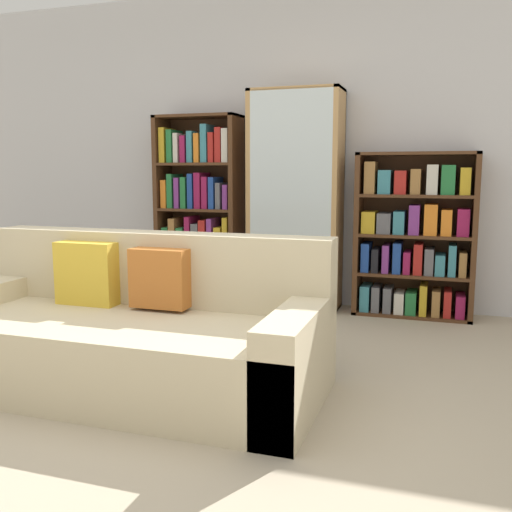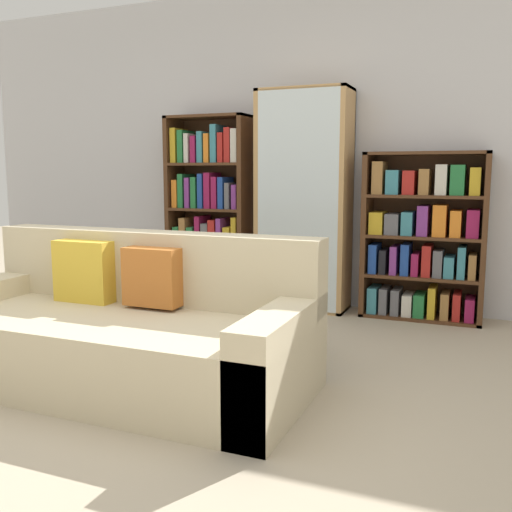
{
  "view_description": "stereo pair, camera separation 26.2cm",
  "coord_description": "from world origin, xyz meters",
  "px_view_note": "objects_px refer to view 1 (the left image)",
  "views": [
    {
      "loc": [
        1.35,
        -2.11,
        1.15
      ],
      "look_at": [
        0.16,
        1.48,
        0.59
      ],
      "focal_mm": 40.0,
      "sensor_mm": 36.0,
      "label": 1
    },
    {
      "loc": [
        1.59,
        -2.02,
        1.15
      ],
      "look_at": [
        0.16,
        1.48,
        0.59
      ],
      "focal_mm": 40.0,
      "sensor_mm": 36.0,
      "label": 2
    }
  ],
  "objects_px": {
    "display_cabinet": "(296,200)",
    "bookshelf_right": "(414,238)",
    "wine_bottle": "(303,331)",
    "bookshelf_left": "(200,211)",
    "couch": "(131,336)"
  },
  "relations": [
    {
      "from": "display_cabinet",
      "to": "bookshelf_right",
      "type": "height_order",
      "value": "display_cabinet"
    },
    {
      "from": "display_cabinet",
      "to": "bookshelf_right",
      "type": "relative_size",
      "value": 1.4
    },
    {
      "from": "bookshelf_left",
      "to": "wine_bottle",
      "type": "height_order",
      "value": "bookshelf_left"
    },
    {
      "from": "couch",
      "to": "bookshelf_left",
      "type": "bearing_deg",
      "value": 103.73
    },
    {
      "from": "display_cabinet",
      "to": "wine_bottle",
      "type": "height_order",
      "value": "display_cabinet"
    },
    {
      "from": "couch",
      "to": "bookshelf_right",
      "type": "height_order",
      "value": "bookshelf_right"
    },
    {
      "from": "wine_bottle",
      "to": "bookshelf_left",
      "type": "bearing_deg",
      "value": 135.69
    },
    {
      "from": "bookshelf_left",
      "to": "wine_bottle",
      "type": "distance_m",
      "value": 1.87
    },
    {
      "from": "bookshelf_right",
      "to": "display_cabinet",
      "type": "bearing_deg",
      "value": -179.02
    },
    {
      "from": "display_cabinet",
      "to": "bookshelf_right",
      "type": "distance_m",
      "value": 1.01
    },
    {
      "from": "bookshelf_left",
      "to": "display_cabinet",
      "type": "relative_size",
      "value": 0.9
    },
    {
      "from": "display_cabinet",
      "to": "bookshelf_left",
      "type": "bearing_deg",
      "value": 178.94
    },
    {
      "from": "display_cabinet",
      "to": "bookshelf_right",
      "type": "bearing_deg",
      "value": 0.98
    },
    {
      "from": "bookshelf_left",
      "to": "bookshelf_right",
      "type": "distance_m",
      "value": 1.86
    },
    {
      "from": "display_cabinet",
      "to": "bookshelf_right",
      "type": "xyz_separation_m",
      "value": [
        0.97,
        0.02,
        -0.28
      ]
    }
  ]
}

